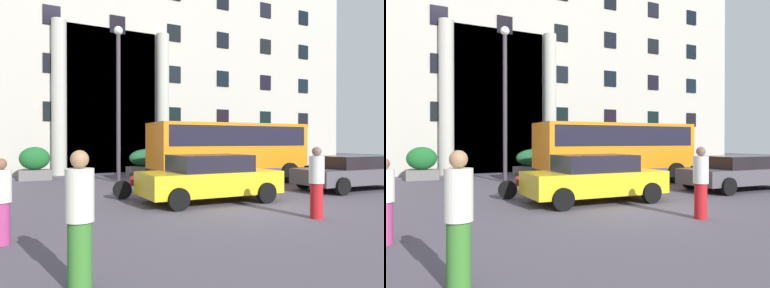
# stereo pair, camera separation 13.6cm
# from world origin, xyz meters

# --- Properties ---
(ground_plane) EXTENTS (80.00, 64.00, 0.12)m
(ground_plane) POSITION_xyz_m (0.00, 0.00, -0.06)
(ground_plane) COLOR #4E4753
(office_building_facade) EXTENTS (36.37, 9.65, 15.76)m
(office_building_facade) POSITION_xyz_m (-0.00, 17.48, 7.87)
(office_building_facade) COLOR #AEAA9E
(office_building_facade) RESTS_ON ground_plane
(orange_minibus) EXTENTS (7.06, 2.92, 2.62)m
(orange_minibus) POSITION_xyz_m (2.85, 5.50, 1.58)
(orange_minibus) COLOR orange
(orange_minibus) RESTS_ON ground_plane
(bus_stop_sign) EXTENTS (0.44, 0.08, 2.44)m
(bus_stop_sign) POSITION_xyz_m (7.46, 7.09, 1.52)
(bus_stop_sign) COLOR #929E13
(bus_stop_sign) RESTS_ON ground_plane
(hedge_planter_entrance_right) EXTENTS (1.50, 1.00, 1.50)m
(hedge_planter_entrance_right) POSITION_xyz_m (7.68, 10.58, 0.73)
(hedge_planter_entrance_right) COLOR slate
(hedge_planter_entrance_right) RESTS_ON ground_plane
(hedge_planter_entrance_left) EXTENTS (1.44, 0.98, 1.58)m
(hedge_planter_entrance_left) POSITION_xyz_m (-4.69, 10.74, 0.76)
(hedge_planter_entrance_left) COLOR #635F5F
(hedge_planter_entrance_left) RESTS_ON ground_plane
(hedge_planter_far_west) EXTENTS (2.10, 1.00, 1.43)m
(hedge_planter_far_west) POSITION_xyz_m (0.81, 10.22, 0.69)
(hedge_planter_far_west) COLOR slate
(hedge_planter_far_west) RESTS_ON ground_plane
(parked_coupe_end) EXTENTS (4.58, 2.25, 1.30)m
(parked_coupe_end) POSITION_xyz_m (5.77, 1.35, 0.68)
(parked_coupe_end) COLOR #4A464E
(parked_coupe_end) RESTS_ON ground_plane
(parked_sedan_far) EXTENTS (4.28, 2.18, 1.44)m
(parked_sedan_far) POSITION_xyz_m (-0.53, 1.39, 0.74)
(parked_sedan_far) COLOR gold
(parked_sedan_far) RESTS_ON ground_plane
(motorcycle_far_end) EXTENTS (1.95, 0.62, 0.89)m
(motorcycle_far_end) POSITION_xyz_m (-2.10, 3.01, 0.46)
(motorcycle_far_end) COLOR black
(motorcycle_far_end) RESTS_ON ground_plane
(scooter_by_planter) EXTENTS (1.95, 0.65, 0.89)m
(scooter_by_planter) POSITION_xyz_m (5.58, 3.24, 0.46)
(scooter_by_planter) COLOR black
(scooter_by_planter) RESTS_ON ground_plane
(pedestrian_woman_with_bag) EXTENTS (0.36, 0.36, 1.73)m
(pedestrian_woman_with_bag) POSITION_xyz_m (0.54, -1.89, 0.87)
(pedestrian_woman_with_bag) COLOR red
(pedestrian_woman_with_bag) RESTS_ON ground_plane
(pedestrian_man_red_shirt) EXTENTS (0.36, 0.36, 1.76)m
(pedestrian_man_red_shirt) POSITION_xyz_m (-5.36, -3.66, 0.89)
(pedestrian_man_red_shirt) COLOR #35742A
(pedestrian_man_red_shirt) RESTS_ON ground_plane
(lamppost_plaza_centre) EXTENTS (0.40, 0.40, 7.02)m
(lamppost_plaza_centre) POSITION_xyz_m (-1.43, 7.97, 4.12)
(lamppost_plaza_centre) COLOR #3B313D
(lamppost_plaza_centre) RESTS_ON ground_plane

